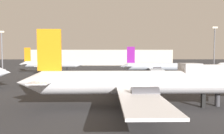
{
  "coord_description": "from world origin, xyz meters",
  "views": [
    {
      "loc": [
        -0.24,
        -13.67,
        7.41
      ],
      "look_at": [
        0.47,
        44.7,
        3.9
      ],
      "focal_mm": 33.86,
      "sensor_mm": 36.0,
      "label": 1
    }
  ],
  "objects_px": {
    "light_mast_right": "(214,46)",
    "airplane_at_gate": "(139,82)",
    "airplane_distant": "(156,67)",
    "airplane_far_left": "(50,64)",
    "light_mast_left": "(2,48)"
  },
  "relations": [
    {
      "from": "airplane_distant",
      "to": "airplane_far_left",
      "type": "height_order",
      "value": "airplane_far_left"
    },
    {
      "from": "light_mast_left",
      "to": "light_mast_right",
      "type": "distance_m",
      "value": 98.98
    },
    {
      "from": "airplane_distant",
      "to": "light_mast_left",
      "type": "relative_size",
      "value": 1.39
    },
    {
      "from": "light_mast_left",
      "to": "light_mast_right",
      "type": "bearing_deg",
      "value": 1.25
    },
    {
      "from": "light_mast_left",
      "to": "light_mast_right",
      "type": "height_order",
      "value": "light_mast_right"
    },
    {
      "from": "airplane_at_gate",
      "to": "airplane_far_left",
      "type": "bearing_deg",
      "value": 115.66
    },
    {
      "from": "light_mast_right",
      "to": "airplane_at_gate",
      "type": "bearing_deg",
      "value": -122.82
    },
    {
      "from": "airplane_at_gate",
      "to": "light_mast_right",
      "type": "xyz_separation_m",
      "value": [
        45.72,
        70.88,
        7.93
      ]
    },
    {
      "from": "airplane_distant",
      "to": "light_mast_left",
      "type": "distance_m",
      "value": 70.57
    },
    {
      "from": "airplane_distant",
      "to": "airplane_far_left",
      "type": "relative_size",
      "value": 0.93
    },
    {
      "from": "airplane_at_gate",
      "to": "light_mast_right",
      "type": "height_order",
      "value": "light_mast_right"
    },
    {
      "from": "airplane_at_gate",
      "to": "light_mast_right",
      "type": "relative_size",
      "value": 1.67
    },
    {
      "from": "airplane_at_gate",
      "to": "light_mast_right",
      "type": "distance_m",
      "value": 84.72
    },
    {
      "from": "airplane_at_gate",
      "to": "airplane_far_left",
      "type": "distance_m",
      "value": 64.83
    },
    {
      "from": "airplane_far_left",
      "to": "light_mast_left",
      "type": "bearing_deg",
      "value": 161.13
    }
  ]
}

